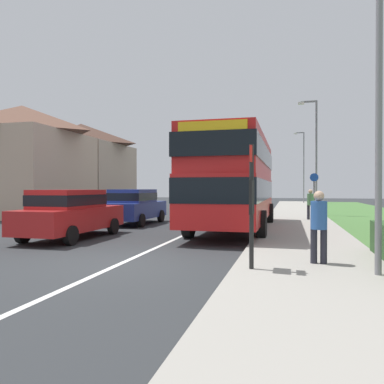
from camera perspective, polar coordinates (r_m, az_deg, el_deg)
name	(u,v)px	position (r m, az deg, el deg)	size (l,w,h in m)	color
ground_plane	(122,263)	(8.98, -10.56, -10.51)	(120.00, 120.00, 0.00)	#2D3033
lane_marking_centre	(201,228)	(16.50, 1.29, -5.41)	(0.14, 60.00, 0.01)	silver
pavement_near_side	(303,235)	(14.09, 16.34, -6.23)	(3.20, 68.00, 0.12)	#9E998E
double_decker_bus	(235,178)	(15.43, 6.50, 2.12)	(2.80, 9.60, 3.70)	red
parked_car_red	(71,212)	(13.54, -17.83, -2.86)	(1.89, 4.58, 1.67)	#B21E1E
parked_car_blue	(134,205)	(18.32, -8.71, -1.96)	(1.93, 4.31, 1.67)	navy
pedestrian_at_stop	(319,223)	(8.52, 18.57, -4.50)	(0.34, 0.34, 1.67)	#23232D
pedestrian_walking_away	(311,203)	(20.26, 17.43, -1.57)	(0.34, 0.34, 1.67)	#23232D
bus_stop_sign	(252,197)	(7.61, 8.97, -0.82)	(0.09, 0.52, 2.60)	black
cycle_route_sign	(314,194)	(21.10, 17.92, -0.26)	(0.44, 0.08, 2.52)	slate
street_lamp_near	(374,35)	(8.28, 25.68, 20.59)	(1.14, 0.20, 8.02)	slate
street_lamp_mid	(314,150)	(24.29, 17.97, 6.09)	(1.14, 0.20, 7.05)	slate
street_lamp_far	(303,163)	(44.01, 16.37, 4.22)	(1.14, 0.20, 7.97)	slate
house_terrace_far_side	(55,164)	(28.46, -19.91, 3.96)	(6.68, 13.54, 6.84)	#C1A88E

